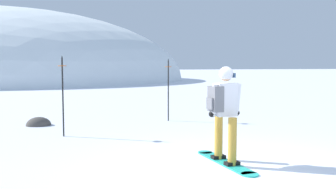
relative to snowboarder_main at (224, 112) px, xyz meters
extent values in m
plane|color=white|center=(0.01, -0.57, -0.92)|extent=(300.00, 300.00, 0.00)
ellipsoid|color=white|center=(-6.53, 41.06, -0.92)|extent=(41.50, 37.35, 16.47)
cube|color=#23B7A3|center=(0.03, 0.00, -0.91)|extent=(0.32, 1.57, 0.02)
cylinder|color=#23B7A3|center=(0.01, 0.78, -0.91)|extent=(0.28, 0.28, 0.02)
cylinder|color=#23B7A3|center=(0.05, -0.78, -0.91)|extent=(0.28, 0.28, 0.02)
cube|color=black|center=(0.02, 0.24, -0.86)|extent=(0.26, 0.15, 0.06)
cube|color=black|center=(0.04, -0.24, -0.86)|extent=(0.26, 0.15, 0.06)
cylinder|color=#BC8E33|center=(0.02, 0.24, -0.48)|extent=(0.15, 0.15, 0.82)
cylinder|color=#BC8E33|center=(0.04, -0.24, -0.48)|extent=(0.15, 0.15, 0.82)
cube|color=silver|center=(0.03, 0.00, 0.22)|extent=(0.37, 0.23, 0.58)
cylinder|color=silver|center=(-0.20, -0.01, 0.22)|extent=(0.10, 0.18, 0.57)
cylinder|color=silver|center=(0.26, 0.01, 0.22)|extent=(0.10, 0.18, 0.57)
sphere|color=black|center=(-0.22, 0.03, -0.03)|extent=(0.11, 0.11, 0.11)
sphere|color=black|center=(0.28, 0.05, -0.03)|extent=(0.11, 0.11, 0.11)
cube|color=slate|center=(-0.17, -0.01, 0.24)|extent=(0.19, 0.28, 0.44)
cube|color=slate|center=(-0.27, -0.01, 0.16)|extent=(0.07, 0.20, 0.20)
sphere|color=tan|center=(0.03, 0.00, 0.64)|extent=(0.21, 0.21, 0.21)
sphere|color=silver|center=(0.03, 0.00, 0.67)|extent=(0.25, 0.25, 0.25)
cube|color=navy|center=(0.16, 0.00, 0.64)|extent=(0.03, 0.17, 0.08)
cylinder|color=black|center=(-2.52, 3.50, 0.03)|extent=(0.04, 0.04, 1.90)
cylinder|color=orange|center=(-2.52, 3.50, 0.81)|extent=(0.20, 0.20, 0.02)
cone|color=black|center=(-2.52, 3.50, 1.03)|extent=(0.04, 0.04, 0.08)
cylinder|color=black|center=(0.75, 5.04, 0.02)|extent=(0.04, 0.04, 1.88)
cylinder|color=orange|center=(0.75, 5.04, 0.78)|extent=(0.20, 0.20, 0.02)
cone|color=black|center=(0.75, 5.04, 1.00)|extent=(0.04, 0.04, 0.08)
ellipsoid|color=#4C4742|center=(-3.10, 5.44, -0.92)|extent=(0.71, 0.60, 0.49)
camera|label=1|loc=(-3.05, -5.66, 0.81)|focal=38.96mm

